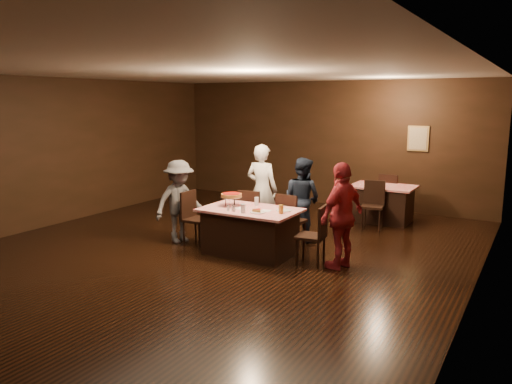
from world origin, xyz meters
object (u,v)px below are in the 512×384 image
at_px(glass_back, 257,201).
at_px(main_table, 250,231).
at_px(chair_end_right, 311,235).
at_px(diner_grey_knit, 179,201).
at_px(chair_far_right, 292,220).
at_px(diner_red_shirt, 342,216).
at_px(diner_navy_hoodie, 302,199).
at_px(plate_empty, 284,210).
at_px(glass_front_left, 243,208).
at_px(diner_white_jacket, 262,190).
at_px(pizza_stand, 231,195).
at_px(chair_back_far, 390,195).
at_px(chair_far_left, 253,215).
at_px(glass_amber, 281,209).
at_px(chair_end_left, 197,218).
at_px(back_table, 382,203).
at_px(chair_back_near, 373,205).

bearing_deg(glass_back, main_table, -80.54).
bearing_deg(chair_end_right, diner_grey_knit, -96.31).
bearing_deg(chair_far_right, diner_red_shirt, 155.26).
bearing_deg(diner_navy_hoodie, plate_empty, 110.96).
bearing_deg(glass_front_left, main_table, 99.46).
distance_m(diner_white_jacket, pizza_stand, 1.15).
bearing_deg(glass_back, plate_empty, -14.04).
bearing_deg(chair_back_far, chair_end_right, 92.48).
bearing_deg(diner_grey_knit, chair_far_left, -34.32).
relative_size(chair_back_far, diner_navy_hoodie, 0.62).
height_order(pizza_stand, glass_amber, pizza_stand).
distance_m(glass_amber, glass_back, 0.74).
relative_size(chair_end_left, chair_end_right, 1.00).
xyz_separation_m(back_table, pizza_stand, (-1.65, -3.31, 0.57)).
bearing_deg(back_table, glass_amber, -100.78).
relative_size(chair_far_right, diner_grey_knit, 0.64).
relative_size(chair_back_far, glass_front_left, 6.79).
height_order(diner_white_jacket, diner_navy_hoodie, diner_white_jacket).
bearing_deg(chair_end_left, chair_far_left, -42.69).
bearing_deg(chair_end_right, chair_back_near, 169.95).
height_order(main_table, diner_grey_knit, diner_grey_knit).
bearing_deg(diner_red_shirt, chair_back_near, -157.86).
distance_m(diner_grey_knit, diner_red_shirt, 3.04).
height_order(back_table, chair_far_left, chair_far_left).
distance_m(chair_end_left, chair_back_far, 4.61).
xyz_separation_m(diner_white_jacket, diner_navy_hoodie, (0.83, 0.03, -0.10)).
relative_size(chair_far_right, chair_back_near, 1.00).
distance_m(back_table, chair_end_right, 3.37).
xyz_separation_m(diner_white_jacket, diner_grey_knit, (-1.02, -1.22, -0.12)).
bearing_deg(back_table, chair_end_right, -92.56).
relative_size(chair_back_near, diner_navy_hoodie, 0.62).
relative_size(chair_end_left, diner_red_shirt, 0.58).
relative_size(diner_white_jacket, glass_back, 12.38).
xyz_separation_m(diner_grey_knit, glass_front_left, (1.52, -0.28, 0.09)).
distance_m(chair_far_right, chair_end_right, 1.03).
bearing_deg(plate_empty, chair_back_near, 74.44).
bearing_deg(glass_front_left, chair_far_left, 113.20).
xyz_separation_m(chair_end_left, diner_white_jacket, (0.64, 1.19, 0.39)).
relative_size(back_table, diner_red_shirt, 0.79).
xyz_separation_m(back_table, glass_front_left, (-1.20, -3.66, 0.46)).
bearing_deg(chair_back_near, back_table, 81.24).
bearing_deg(chair_back_near, diner_navy_hoodie, -130.12).
bearing_deg(diner_navy_hoodie, chair_end_left, 51.35).
bearing_deg(back_table, chair_back_near, -90.00).
distance_m(chair_back_near, chair_back_far, 1.30).
relative_size(diner_grey_knit, glass_amber, 10.67).
distance_m(main_table, chair_far_left, 0.85).
height_order(chair_far_right, diner_white_jacket, diner_white_jacket).
distance_m(diner_grey_knit, plate_empty, 2.03).
xyz_separation_m(chair_back_near, glass_amber, (-0.65, -2.71, 0.37)).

